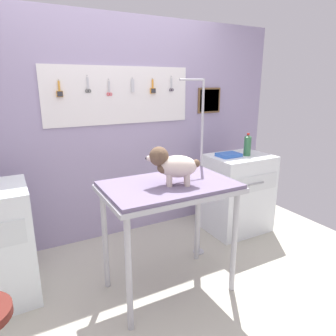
{
  "coord_description": "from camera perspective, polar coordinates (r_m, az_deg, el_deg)",
  "views": [
    {
      "loc": [
        -1.0,
        -1.79,
        1.64
      ],
      "look_at": [
        0.01,
        0.1,
        1.04
      ],
      "focal_mm": 32.54,
      "sensor_mm": 36.0,
      "label": 1
    }
  ],
  "objects": [
    {
      "name": "grooming_arm",
      "position": [
        2.86,
        6.0,
        -1.85
      ],
      "size": [
        0.3,
        0.11,
        1.68
      ],
      "color": "#B7B7BC",
      "rests_on": "ground"
    },
    {
      "name": "rear_wall_panel",
      "position": [
        3.26,
        -10.02,
        6.92
      ],
      "size": [
        4.0,
        0.11,
        2.3
      ],
      "color": "#A092B4",
      "rests_on": "ground"
    },
    {
      "name": "ground",
      "position": [
        2.64,
        0.87,
        -23.4
      ],
      "size": [
        4.4,
        4.0,
        0.04
      ],
      "primitive_type": "cube",
      "color": "#B6B3A1"
    },
    {
      "name": "soda_bottle",
      "position": [
        3.41,
        14.66,
        4.13
      ],
      "size": [
        0.08,
        0.08,
        0.25
      ],
      "color": "#316940",
      "rests_on": "cabinet_right"
    },
    {
      "name": "supply_tray",
      "position": [
        3.34,
        11.3,
        2.43
      ],
      "size": [
        0.24,
        0.18,
        0.04
      ],
      "color": "blue",
      "rests_on": "cabinet_right"
    },
    {
      "name": "cabinet_right",
      "position": [
        3.54,
        12.9,
        -4.62
      ],
      "size": [
        0.68,
        0.54,
        0.88
      ],
      "color": "white",
      "rests_on": "ground"
    },
    {
      "name": "grooming_table",
      "position": [
        2.32,
        0.22,
        -5.12
      ],
      "size": [
        1.01,
        0.64,
        0.91
      ],
      "color": "#B7B7BC",
      "rests_on": "ground"
    },
    {
      "name": "dog",
      "position": [
        2.22,
        0.8,
        0.64
      ],
      "size": [
        0.38,
        0.29,
        0.29
      ],
      "color": "beige",
      "rests_on": "grooming_table"
    }
  ]
}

